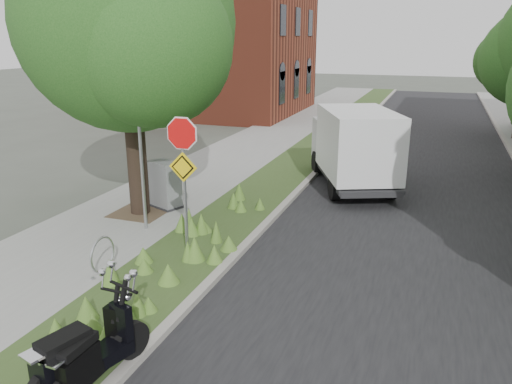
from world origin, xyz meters
TOP-DOWN VIEW (x-y plane):
  - ground at (0.00, 0.00)m, footprint 120.00×120.00m
  - sidewalk_near at (-4.25, 10.00)m, footprint 3.50×60.00m
  - verge at (-1.50, 10.00)m, footprint 2.00×60.00m
  - kerb_near at (-0.50, 10.00)m, footprint 0.20×60.00m
  - road at (3.00, 10.00)m, footprint 7.00×60.00m
  - street_tree_main at (-4.08, 2.86)m, footprint 6.21×5.54m
  - bare_post at (-3.20, 1.80)m, footprint 0.08×0.08m
  - bike_hoop at (-2.70, -0.60)m, footprint 0.06×0.78m
  - sign_assembly at (-1.40, 0.58)m, footprint 0.94×0.08m
  - brick_building at (-9.50, 22.00)m, footprint 9.40×10.40m
  - scooter_near at (-0.71, -3.66)m, footprint 0.39×1.79m
  - scooter_far at (-0.78, -3.70)m, footprint 0.77×1.91m
  - box_truck at (0.98, 7.61)m, footprint 3.63×5.21m
  - utility_cabinet at (-3.61, 3.50)m, footprint 1.15×0.97m

SIDE VIEW (x-z plane):
  - ground at x=0.00m, z-range 0.00..0.00m
  - road at x=3.00m, z-range 0.00..0.01m
  - sidewalk_near at x=-4.25m, z-range 0.00..0.12m
  - verge at x=-1.50m, z-range 0.00..0.12m
  - kerb_near at x=-0.50m, z-range 0.00..0.13m
  - bike_hoop at x=-2.70m, z-range 0.11..0.88m
  - scooter_near at x=-0.71m, z-range 0.11..0.96m
  - scooter_far at x=-0.78m, z-range 0.11..1.04m
  - utility_cabinet at x=-3.61m, z-range 0.09..1.39m
  - box_truck at x=0.98m, z-range 0.34..2.54m
  - bare_post at x=-3.20m, z-range 0.12..4.12m
  - sign_assembly at x=-1.40m, z-range 0.72..3.94m
  - brick_building at x=-9.50m, z-range 0.06..8.36m
  - street_tree_main at x=-4.08m, z-range 0.97..8.63m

